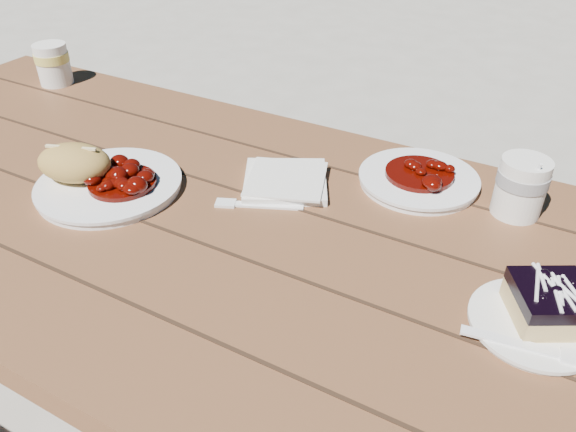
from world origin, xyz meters
The scene contains 13 objects.
picnic_table centered at (0.00, 0.00, 0.59)m, with size 2.00×1.55×0.75m.
main_plate centered at (-0.26, -0.03, 0.76)m, with size 0.26×0.26×0.02m, color white.
goulash_stew centered at (-0.23, -0.02, 0.79)m, with size 0.12×0.12×0.04m, color #470702, non-canonical shape.
bread_roll centered at (-0.32, -0.05, 0.80)m, with size 0.13×0.09×0.07m, color #B38D44.
dessert_plate centered at (0.48, -0.01, 0.76)m, with size 0.17×0.17×0.01m, color white.
blueberry_cake centered at (0.49, 0.00, 0.79)m, with size 0.13×0.13×0.05m.
fork_dessert centered at (0.46, -0.07, 0.76)m, with size 0.03×0.16×0.01m, color white, non-canonical shape.
coffee_cup centered at (0.40, 0.25, 0.80)m, with size 0.08×0.08×0.10m, color white.
napkin_stack centered at (0.01, 0.14, 0.76)m, with size 0.15×0.15×0.01m, color white.
fork_table centered at (0.02, 0.06, 0.75)m, with size 0.03×0.16×0.01m, color white, non-canonical shape.
second_plate centered at (0.23, 0.27, 0.76)m, with size 0.22×0.22×0.02m, color white.
second_stew centered at (0.23, 0.27, 0.79)m, with size 0.13×0.13×0.04m, color #470702, non-canonical shape.
second_cup centered at (-0.75, 0.29, 0.80)m, with size 0.08×0.08×0.10m, color white.
Camera 1 is at (0.45, -0.63, 1.30)m, focal length 35.00 mm.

